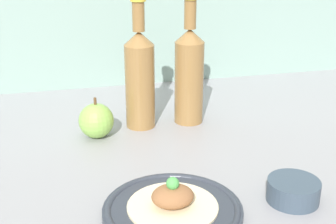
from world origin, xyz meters
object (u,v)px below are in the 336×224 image
at_px(plate, 173,211).
at_px(dipping_bowl, 293,191).
at_px(plated_food, 173,200).
at_px(apple, 96,121).
at_px(cider_bottle_left, 140,77).
at_px(cider_bottle_right, 189,73).

distance_m(plate, dipping_bowl, 0.21).
height_order(plate, dipping_bowl, dipping_bowl).
height_order(plated_food, dipping_bowl, plated_food).
relative_size(plate, apple, 2.45).
distance_m(plate, cider_bottle_left, 0.39).
relative_size(cider_bottle_right, apple, 3.25).
relative_size(apple, dipping_bowl, 1.03).
distance_m(plated_food, cider_bottle_left, 0.38).
xyz_separation_m(cider_bottle_left, dipping_bowl, (0.19, -0.38, -0.10)).
bearing_deg(apple, cider_bottle_left, 20.53).
bearing_deg(cider_bottle_right, apple, -169.86).
height_order(plate, plated_food, plated_food).
bearing_deg(plate, plated_food, 116.57).
bearing_deg(plated_food, apple, 104.51).
bearing_deg(dipping_bowl, plated_food, 179.54).
relative_size(cider_bottle_left, dipping_bowl, 3.36).
distance_m(cider_bottle_right, apple, 0.24).
relative_size(plate, plated_food, 1.54).
relative_size(plate, cider_bottle_right, 0.75).
height_order(plate, cider_bottle_right, cider_bottle_right).
bearing_deg(dipping_bowl, apple, 131.23).
bearing_deg(apple, plate, -75.49).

